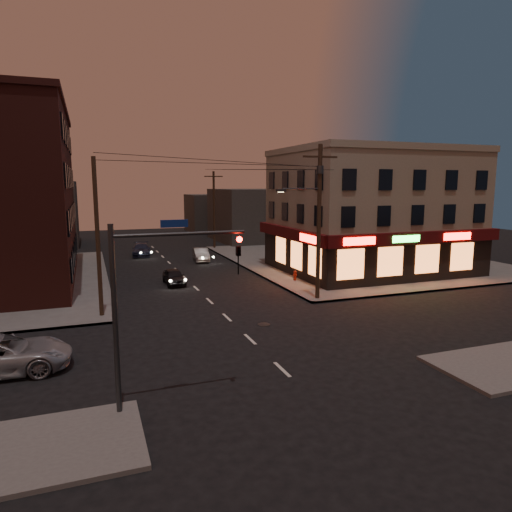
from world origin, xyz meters
name	(u,v)px	position (x,y,z in m)	size (l,w,h in m)	color
ground	(250,339)	(0.00, 0.00, 0.00)	(120.00, 120.00, 0.00)	black
sidewalk_ne	(354,259)	(18.00, 19.00, 0.07)	(24.00, 28.00, 0.15)	#514F4C
pizza_building	(371,211)	(15.93, 13.43, 5.35)	(15.85, 12.85, 10.50)	gray
bg_building_ne_a	(254,215)	(14.00, 38.00, 3.50)	(10.00, 12.00, 7.00)	#3F3D3A
bg_building_nw	(39,214)	(-13.00, 42.00, 4.00)	(9.00, 10.00, 8.00)	#3F3D3A
bg_building_ne_b	(213,213)	(12.00, 52.00, 3.00)	(8.00, 8.00, 6.00)	#3F3D3A
utility_pole_main	(317,213)	(6.68, 5.80, 5.76)	(4.20, 0.44, 10.00)	#382619
utility_pole_far	(214,210)	(6.80, 32.00, 4.65)	(0.26, 0.26, 9.00)	#382619
utility_pole_west	(98,238)	(-6.80, 6.50, 4.65)	(0.24, 0.24, 9.00)	#382619
traffic_signal	(147,291)	(-5.57, -5.60, 4.16)	(4.49, 0.32, 6.47)	#333538
sedan_near	(174,277)	(-1.29, 13.94, 0.60)	(1.41, 3.51, 1.20)	black
sedan_mid	(201,255)	(3.19, 23.85, 0.65)	(1.38, 3.95, 1.30)	slate
sedan_far	(141,250)	(-2.04, 29.43, 0.66)	(1.84, 4.52, 1.31)	#1C2339
fire_hydrant	(295,275)	(7.80, 11.45, 0.58)	(0.36, 0.36, 0.79)	maroon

